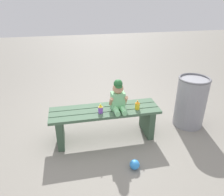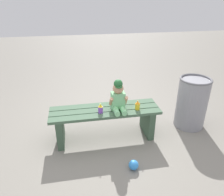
% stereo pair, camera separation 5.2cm
% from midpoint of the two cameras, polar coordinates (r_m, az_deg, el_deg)
% --- Properties ---
extents(ground_plane, '(16.00, 16.00, 0.00)m').
position_cam_midpoint_polar(ground_plane, '(3.03, -1.26, -10.17)').
color(ground_plane, gray).
extents(park_bench, '(1.42, 0.40, 0.43)m').
position_cam_midpoint_polar(park_bench, '(2.86, -1.32, -5.48)').
color(park_bench, '#47664C').
rests_on(park_bench, ground_plane).
extents(child_figure, '(0.23, 0.27, 0.40)m').
position_cam_midpoint_polar(child_figure, '(2.71, 2.22, 0.25)').
color(child_figure, '#7FCC8C').
rests_on(child_figure, park_bench).
extents(sippy_cup_left, '(0.06, 0.06, 0.12)m').
position_cam_midpoint_polar(sippy_cup_left, '(2.69, -2.53, -2.83)').
color(sippy_cup_left, '#8C4CCC').
rests_on(sippy_cup_left, park_bench).
extents(sippy_cup_right, '(0.06, 0.06, 0.12)m').
position_cam_midpoint_polar(sippy_cup_right, '(2.78, 7.30, -1.94)').
color(sippy_cup_right, yellow).
rests_on(sippy_cup_right, park_bench).
extents(toy_ball, '(0.11, 0.11, 0.11)m').
position_cam_midpoint_polar(toy_ball, '(2.54, 6.34, -17.19)').
color(toy_ball, '#338CE5').
rests_on(toy_ball, ground_plane).
extents(trash_bin, '(0.43, 0.43, 0.74)m').
position_cam_midpoint_polar(trash_bin, '(3.30, 20.79, -1.12)').
color(trash_bin, gray).
rests_on(trash_bin, ground_plane).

